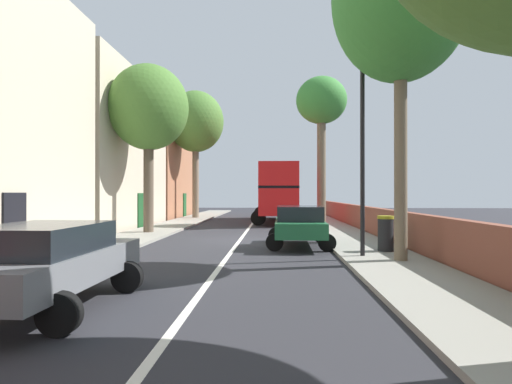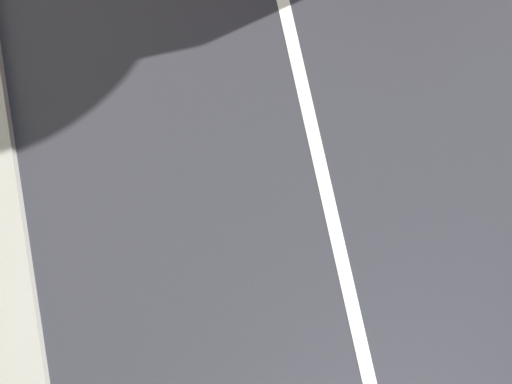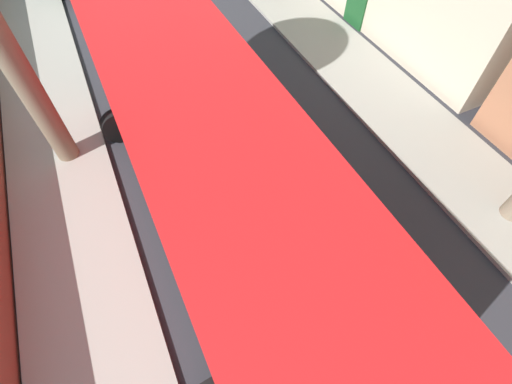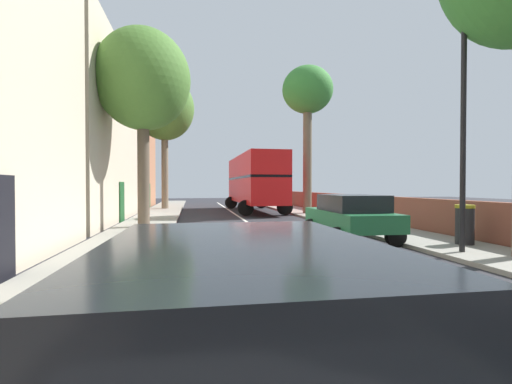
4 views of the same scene
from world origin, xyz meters
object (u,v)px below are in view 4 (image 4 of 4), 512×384
street_tree_left_4 (165,109)px  litter_bin_right (465,224)px  double_decker_bus (254,180)px  lamppost_right (463,114)px  street_tree_right_1 (308,94)px  street_tree_left_2 (143,81)px  parked_car_green_right_2 (350,214)px  parked_car_grey_left_0 (239,333)px

street_tree_left_4 → litter_bin_right: 23.00m
double_decker_bus → street_tree_left_4: size_ratio=1.04×
lamppost_right → street_tree_right_1: bearing=88.8°
street_tree_left_2 → litter_bin_right: bearing=-32.8°
double_decker_bus → street_tree_left_4: 9.17m
parked_car_green_right_2 → street_tree_left_2: street_tree_left_2 is taller
double_decker_bus → litter_bin_right: 16.73m
street_tree_left_4 → double_decker_bus: bearing=-24.7°
street_tree_right_1 → litter_bin_right: size_ratio=8.00×
parked_car_grey_left_0 → street_tree_right_1: size_ratio=0.45×
street_tree_left_2 → parked_car_grey_left_0: bearing=-80.0°
street_tree_left_4 → parked_car_green_right_2: bearing=-66.9°
street_tree_left_2 → lamppost_right: bearing=-39.7°
lamppost_right → litter_bin_right: (1.00, 1.07, -3.08)m
parked_car_grey_left_0 → lamppost_right: (6.80, 5.95, 2.92)m
parked_car_grey_left_0 → street_tree_left_2: street_tree_left_2 is taller
street_tree_left_4 → litter_bin_right: (10.23, -19.30, -7.19)m
parked_car_grey_left_0 → double_decker_bus: bearing=79.8°
street_tree_left_4 → lamppost_right: street_tree_left_4 is taller
street_tree_right_1 → street_tree_left_2: 11.37m
double_decker_bus → street_tree_left_4: street_tree_left_4 is taller
lamppost_right → litter_bin_right: lamppost_right is taller
street_tree_left_2 → street_tree_left_4: 12.84m
street_tree_left_2 → lamppost_right: size_ratio=1.35×
street_tree_right_1 → street_tree_left_4: (-9.51, 6.60, 0.06)m
street_tree_right_1 → lamppost_right: size_ratio=1.51×
parked_car_green_right_2 → double_decker_bus: bearing=93.2°
litter_bin_right → street_tree_left_4: bearing=117.9°
street_tree_left_2 → street_tree_right_1: bearing=33.0°
street_tree_right_1 → street_tree_left_2: bearing=-147.0°
parked_car_grey_left_0 → lamppost_right: size_ratio=0.68×
street_tree_right_1 → parked_car_green_right_2: bearing=-100.9°
lamppost_right → litter_bin_right: bearing=47.0°
street_tree_left_2 → litter_bin_right: 13.38m
double_decker_bus → lamppost_right: (2.60, -17.32, 1.45)m
double_decker_bus → street_tree_right_1: bearing=-51.0°
street_tree_left_4 → litter_bin_right: size_ratio=8.69×
lamppost_right → litter_bin_right: 3.42m
parked_car_green_right_2 → street_tree_right_1: size_ratio=0.45×
street_tree_right_1 → litter_bin_right: 14.58m
double_decker_bus → litter_bin_right: size_ratio=9.02×
street_tree_right_1 → litter_bin_right: bearing=-86.7°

